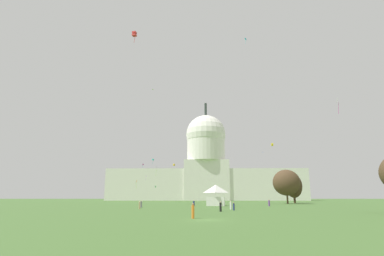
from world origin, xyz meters
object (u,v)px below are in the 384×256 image
(capitol_building, at_px, (206,169))
(person_purple_front_right, at_px, (269,203))
(person_navy_near_tree_east, at_px, (234,207))
(person_navy_near_tent, at_px, (194,203))
(kite_cyan_high, at_px, (246,39))
(kite_orange_low, at_px, (137,182))
(person_white_mid_center, at_px, (231,205))
(person_grey_edge_west, at_px, (141,204))
(person_tan_back_center, at_px, (140,205))
(kite_turquoise_mid, at_px, (153,160))
(kite_white_mid, at_px, (337,102))
(kite_blue_mid, at_px, (263,153))
(kite_green_low, at_px, (156,187))
(tree_east_mid, at_px, (294,186))
(kite_violet_low, at_px, (145,177))
(kite_red_high, at_px, (134,34))
(kite_black_low, at_px, (155,168))
(event_tent, at_px, (216,195))
(kite_yellow_mid, at_px, (272,145))
(person_black_mid_right, at_px, (221,207))
(tree_east_far, at_px, (286,183))
(kite_magenta_mid, at_px, (143,165))
(kite_gold_low, at_px, (174,165))
(person_orange_front_left, at_px, (193,211))
(kite_lime_high, at_px, (154,90))

(capitol_building, xyz_separation_m, person_purple_front_right, (13.55, -139.07, -21.43))
(person_navy_near_tree_east, bearing_deg, person_navy_near_tent, -0.50)
(kite_cyan_high, relative_size, kite_orange_low, 0.65)
(person_navy_near_tree_east, height_order, person_white_mid_center, person_white_mid_center)
(person_grey_edge_west, distance_m, person_tan_back_center, 11.35)
(kite_orange_low, distance_m, kite_turquoise_mid, 62.68)
(kite_white_mid, distance_m, kite_blue_mid, 108.57)
(person_grey_edge_west, height_order, kite_green_low, kite_green_low)
(tree_east_mid, relative_size, kite_violet_low, 5.87)
(person_tan_back_center, xyz_separation_m, kite_red_high, (-3.87, 5.56, 42.10))
(person_navy_near_tent, height_order, kite_white_mid, kite_white_mid)
(person_navy_near_tent, distance_m, kite_cyan_high, 60.63)
(kite_black_low, xyz_separation_m, kite_turquoise_mid, (-6.01, 31.97, 8.26))
(kite_red_high, bearing_deg, kite_turquoise_mid, -69.95)
(kite_green_low, xyz_separation_m, kite_white_mid, (64.15, -114.84, 19.30))
(person_white_mid_center, distance_m, person_tan_back_center, 18.83)
(person_grey_edge_west, xyz_separation_m, kite_cyan_high, (30.87, 24.05, 56.24))
(event_tent, height_order, person_tan_back_center, event_tent)
(person_purple_front_right, bearing_deg, kite_blue_mid, 99.69)
(person_grey_edge_west, height_order, person_purple_front_right, person_purple_front_right)
(person_grey_edge_west, distance_m, kite_black_low, 94.37)
(capitol_building, height_order, kite_yellow_mid, capitol_building)
(kite_cyan_high, bearing_deg, person_grey_edge_west, -144.14)
(kite_red_high, height_order, kite_violet_low, kite_red_high)
(person_black_mid_right, bearing_deg, kite_yellow_mid, -79.05)
(person_tan_back_center, relative_size, kite_violet_low, 0.83)
(person_grey_edge_west, height_order, person_tan_back_center, person_grey_edge_west)
(tree_east_far, relative_size, kite_magenta_mid, 5.60)
(kite_yellow_mid, xyz_separation_m, kite_turquoise_mid, (-57.75, 82.36, 3.86))
(kite_gold_low, height_order, kite_orange_low, kite_gold_low)
(tree_east_far, bearing_deg, person_white_mid_center, -116.27)
(person_orange_front_left, distance_m, kite_violet_low, 156.45)
(tree_east_mid, distance_m, person_purple_front_right, 48.33)
(event_tent, relative_size, kite_gold_low, 6.17)
(tree_east_mid, height_order, person_grey_edge_west, tree_east_mid)
(person_grey_edge_west, relative_size, person_white_mid_center, 0.96)
(person_navy_near_tent, relative_size, kite_blue_mid, 1.21)
(capitol_building, bearing_deg, kite_turquoise_mid, -143.29)
(tree_east_far, height_order, person_grey_edge_west, tree_east_far)
(tree_east_mid, xyz_separation_m, kite_black_low, (-62.80, 37.40, 10.90))
(kite_lime_high, xyz_separation_m, kite_orange_low, (-6.13, -2.80, -44.35))
(person_black_mid_right, height_order, kite_red_high, kite_red_high)
(kite_green_low, distance_m, kite_white_mid, 132.95)
(person_black_mid_right, bearing_deg, person_orange_front_left, 108.13)
(tree_east_mid, distance_m, person_white_mid_center, 74.58)
(kite_magenta_mid, xyz_separation_m, kite_turquoise_mid, (0.62, 33.13, 6.61))
(kite_lime_high, bearing_deg, kite_violet_low, 24.73)
(tree_east_mid, bearing_deg, event_tent, -130.91)
(person_black_mid_right, xyz_separation_m, kite_lime_high, (-25.31, 88.36, 52.61))
(kite_magenta_mid, height_order, kite_orange_low, kite_magenta_mid)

